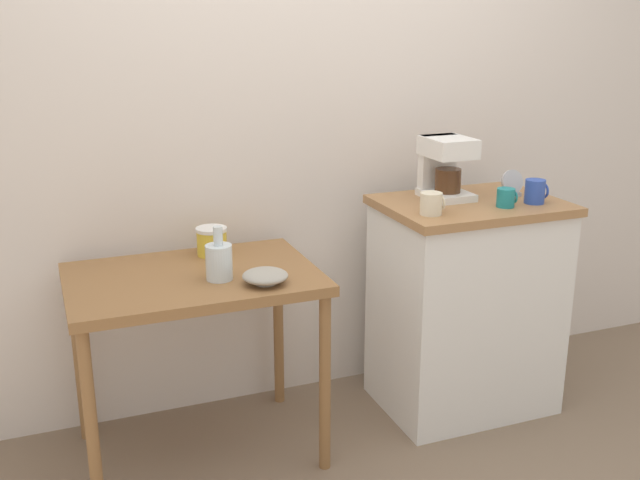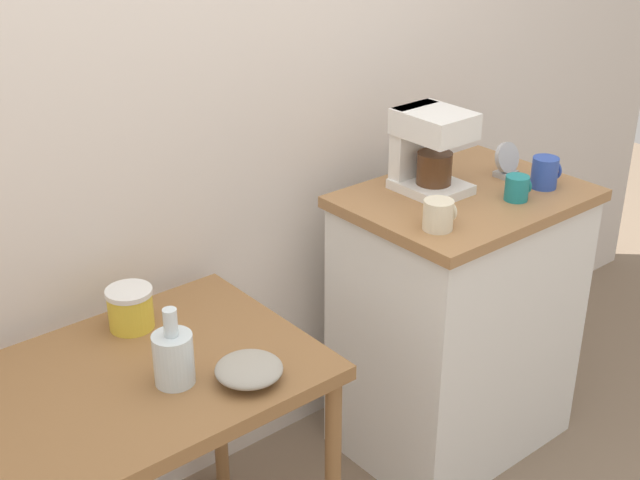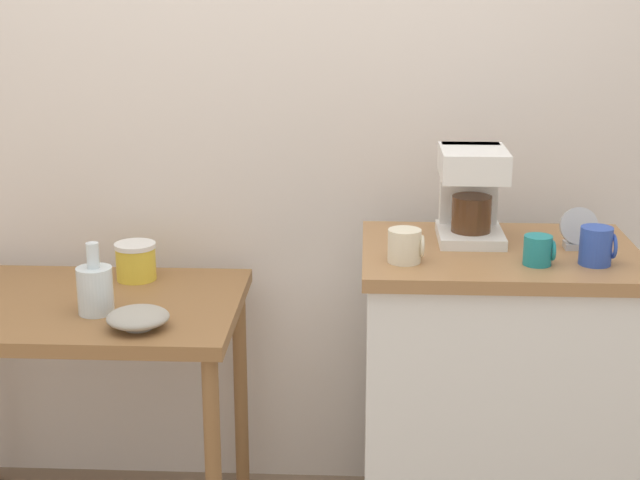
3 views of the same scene
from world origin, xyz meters
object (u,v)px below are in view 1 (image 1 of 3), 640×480
at_px(canister_enamel, 212,241).
at_px(mug_dark_teal, 506,198).
at_px(mug_blue, 535,191).
at_px(coffee_maker, 445,165).
at_px(glass_carafe_vase, 219,261).
at_px(table_clock, 512,184).
at_px(mug_small_cream, 432,204).
at_px(bowl_stoneware, 265,276).

height_order(canister_enamel, mug_dark_teal, mug_dark_teal).
bearing_deg(mug_blue, coffee_maker, 143.02).
bearing_deg(glass_carafe_vase, canister_enamel, 81.75).
bearing_deg(table_clock, mug_small_cream, -163.25).
xyz_separation_m(canister_enamel, table_clock, (1.27, -0.21, 0.17)).
distance_m(coffee_maker, mug_small_cream, 0.31).
bearing_deg(mug_blue, table_clock, 97.27).
bearing_deg(table_clock, mug_dark_teal, -131.48).
relative_size(mug_dark_teal, mug_blue, 0.80).
xyz_separation_m(bowl_stoneware, mug_blue, (1.19, 0.05, 0.20)).
xyz_separation_m(canister_enamel, mug_dark_teal, (1.14, -0.36, 0.16)).
height_order(coffee_maker, mug_small_cream, coffee_maker).
height_order(glass_carafe_vase, mug_blue, mug_blue).
bearing_deg(coffee_maker, mug_small_cream, -129.33).
xyz_separation_m(canister_enamel, mug_small_cream, (0.80, -0.35, 0.17)).
bearing_deg(bowl_stoneware, mug_blue, 2.57).
relative_size(bowl_stoneware, mug_dark_teal, 2.08).
distance_m(bowl_stoneware, coffee_maker, 0.98).
bearing_deg(mug_blue, mug_small_cream, -179.56).
bearing_deg(mug_dark_teal, mug_small_cream, 178.93).
xyz_separation_m(mug_dark_teal, mug_blue, (0.15, 0.01, 0.01)).
height_order(bowl_stoneware, glass_carafe_vase, glass_carafe_vase).
relative_size(bowl_stoneware, mug_small_cream, 1.77).
distance_m(canister_enamel, mug_blue, 1.35).
bearing_deg(table_clock, mug_blue, -82.73).
distance_m(glass_carafe_vase, mug_blue, 1.34).
distance_m(mug_blue, table_clock, 0.14).
bearing_deg(glass_carafe_vase, mug_dark_teal, -3.12).
relative_size(coffee_maker, mug_small_cream, 2.78).
distance_m(bowl_stoneware, table_clock, 1.20).
distance_m(canister_enamel, mug_small_cream, 0.89).
bearing_deg(mug_dark_teal, glass_carafe_vase, 176.88).
distance_m(canister_enamel, coffee_maker, 1.03).
distance_m(glass_carafe_vase, table_clock, 1.33).
relative_size(mug_blue, table_clock, 0.86).
height_order(bowl_stoneware, mug_dark_teal, mug_dark_teal).
bearing_deg(bowl_stoneware, canister_enamel, 103.89).
bearing_deg(bowl_stoneware, mug_dark_teal, 2.38).
bearing_deg(mug_small_cream, coffee_maker, 50.67).
distance_m(glass_carafe_vase, mug_small_cream, 0.86).
relative_size(canister_enamel, mug_dark_teal, 1.56).
relative_size(mug_small_cream, mug_blue, 0.95).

